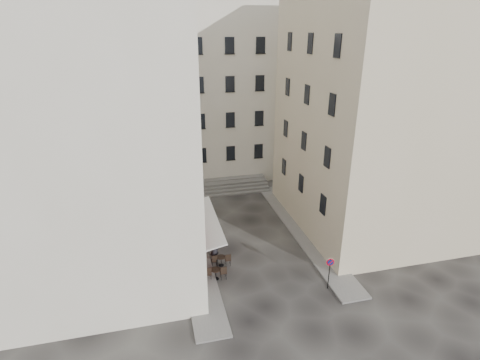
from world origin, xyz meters
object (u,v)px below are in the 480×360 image
object	(u,v)px
bistro_table_b	(221,260)
pedestrian	(214,250)
bistro_table_a	(216,273)
no_parking_sign	(330,268)

from	to	relation	value
bistro_table_b	pedestrian	distance (m)	0.89
bistro_table_a	pedestrian	distance (m)	2.18
bistro_table_a	bistro_table_b	bearing A→B (deg)	65.89
no_parking_sign	bistro_table_b	world-z (taller)	no_parking_sign
bistro_table_a	bistro_table_b	size ratio (longest dim) A/B	1.06
pedestrian	no_parking_sign	bearing A→B (deg)	128.24
no_parking_sign	pedestrian	distance (m)	8.09
bistro_table_a	no_parking_sign	bearing A→B (deg)	-21.23
no_parking_sign	bistro_table_b	xyz separation A→B (m)	(-6.16, 4.05, -1.12)
bistro_table_a	pedestrian	bearing A→B (deg)	82.23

